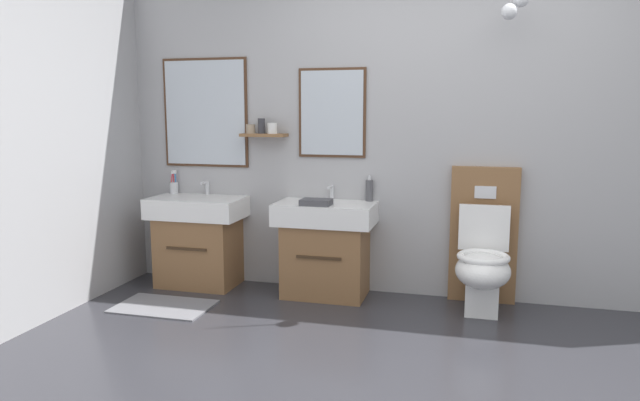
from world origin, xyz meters
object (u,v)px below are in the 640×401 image
(toothbrush_cup, at_px, (174,187))
(folded_hand_towel, at_px, (316,202))
(vanity_sink_right, at_px, (326,246))
(vanity_sink_left, at_px, (199,238))
(soap_dispenser, at_px, (369,190))
(toilet, at_px, (483,257))

(toothbrush_cup, xyz_separation_m, folded_hand_towel, (1.31, -0.28, -0.03))
(vanity_sink_right, height_order, folded_hand_towel, folded_hand_towel)
(vanity_sink_left, xyz_separation_m, soap_dispenser, (1.36, 0.16, 0.42))
(vanity_sink_left, relative_size, folded_hand_towel, 3.36)
(vanity_sink_right, height_order, toothbrush_cup, toothbrush_cup)
(toothbrush_cup, xyz_separation_m, soap_dispenser, (1.65, 0.01, 0.03))
(toothbrush_cup, bearing_deg, vanity_sink_right, -6.42)
(vanity_sink_right, distance_m, folded_hand_towel, 0.38)
(toothbrush_cup, relative_size, soap_dispenser, 0.99)
(vanity_sink_left, relative_size, vanity_sink_right, 1.00)
(soap_dispenser, bearing_deg, toothbrush_cup, -179.66)
(toothbrush_cup, bearing_deg, toilet, -3.69)
(toilet, distance_m, folded_hand_towel, 1.25)
(vanity_sink_left, distance_m, toilet, 2.21)
(vanity_sink_right, bearing_deg, vanity_sink_left, 180.00)
(vanity_sink_right, relative_size, toilet, 0.74)
(vanity_sink_left, bearing_deg, toothbrush_cup, 152.40)
(vanity_sink_right, distance_m, toilet, 1.15)
(toilet, relative_size, toothbrush_cup, 5.13)
(vanity_sink_right, bearing_deg, folded_hand_towel, -107.08)
(soap_dispenser, bearing_deg, vanity_sink_right, -151.70)
(folded_hand_towel, bearing_deg, toilet, 5.79)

